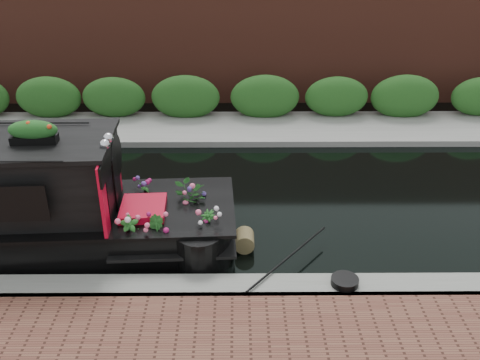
{
  "coord_description": "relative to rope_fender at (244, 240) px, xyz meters",
  "views": [
    {
      "loc": [
        1.47,
        -10.56,
        6.05
      ],
      "look_at": [
        1.54,
        -0.6,
        0.86
      ],
      "focal_mm": 40.0,
      "sensor_mm": 36.0,
      "label": 1
    }
  ],
  "objects": [
    {
      "name": "rope_fender",
      "position": [
        0.0,
        0.0,
        0.0
      ],
      "size": [
        0.38,
        0.44,
        0.38
      ],
      "primitive_type": "cylinder",
      "rotation": [
        1.57,
        0.0,
        0.0
      ],
      "color": "brown",
      "rests_on": "ground"
    },
    {
      "name": "far_brick_wall",
      "position": [
        -1.62,
        9.06,
        -0.19
      ],
      "size": [
        40.0,
        1.0,
        8.0
      ],
      "primitive_type": "cube",
      "color": "brown",
      "rests_on": "ground"
    },
    {
      "name": "near_bank_coping",
      "position": [
        -1.62,
        -1.44,
        -0.19
      ],
      "size": [
        40.0,
        0.6,
        0.5
      ],
      "primitive_type": "cube",
      "color": "gray",
      "rests_on": "ground"
    },
    {
      "name": "ground",
      "position": [
        -1.62,
        1.86,
        -0.19
      ],
      "size": [
        80.0,
        80.0,
        0.0
      ],
      "primitive_type": "plane",
      "color": "black",
      "rests_on": "ground"
    },
    {
      "name": "coiled_mooring_rope",
      "position": [
        1.69,
        -1.44,
        0.12
      ],
      "size": [
        0.48,
        0.48,
        0.12
      ],
      "primitive_type": "cylinder",
      "color": "black",
      "rests_on": "near_bank_coping"
    },
    {
      "name": "far_hedge",
      "position": [
        -1.62,
        6.96,
        -0.19
      ],
      "size": [
        40.0,
        1.1,
        2.8
      ],
      "primitive_type": "cube",
      "color": "#23551C",
      "rests_on": "ground"
    },
    {
      "name": "far_bank_path",
      "position": [
        -1.62,
        6.06,
        -0.19
      ],
      "size": [
        40.0,
        2.4,
        0.34
      ],
      "primitive_type": "cube",
      "color": "gray",
      "rests_on": "ground"
    }
  ]
}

